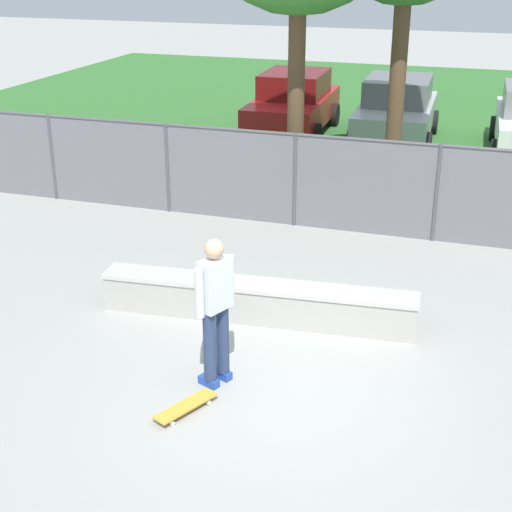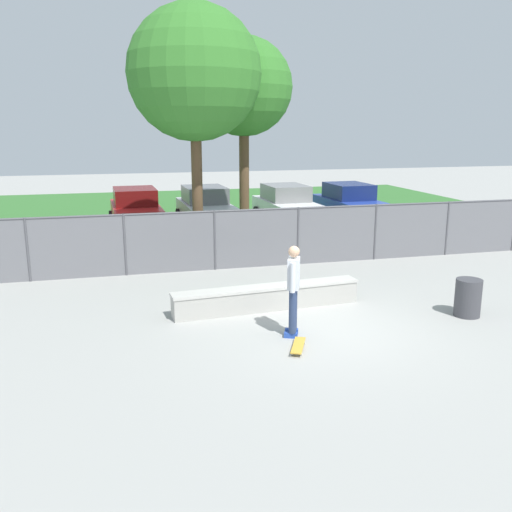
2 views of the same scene
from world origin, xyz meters
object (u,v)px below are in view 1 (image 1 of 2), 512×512
at_px(concrete_ledge, 257,301).
at_px(skateboard, 186,406).
at_px(skateboarder, 215,306).
at_px(car_silver, 396,111).
at_px(car_red, 293,103).

relative_size(concrete_ledge, skateboard, 5.42).
xyz_separation_m(skateboarder, skateboard, (-0.11, -0.68, -0.94)).
xyz_separation_m(skateboarder, car_silver, (0.28, 12.31, -0.17)).
height_order(concrete_ledge, car_silver, car_silver).
bearing_deg(car_silver, concrete_ledge, -91.80).
bearing_deg(car_red, concrete_ledge, -77.15).
bearing_deg(car_silver, car_red, 178.16).
distance_m(concrete_ledge, car_silver, 10.64).
relative_size(skateboarder, skateboard, 2.25).
bearing_deg(concrete_ledge, skateboarder, -88.26).
xyz_separation_m(skateboarder, car_red, (-2.50, 12.40, -0.17)).
distance_m(concrete_ledge, skateboard, 2.38).
bearing_deg(concrete_ledge, skateboard, -91.47).
bearing_deg(concrete_ledge, car_silver, 88.20).
distance_m(skateboard, car_red, 13.32).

